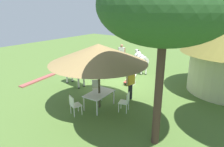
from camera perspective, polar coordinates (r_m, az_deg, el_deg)
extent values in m
plane|color=#4D6C2F|center=(12.82, 1.44, -2.67)|extent=(36.00, 36.00, 0.00)
cylinder|color=#443D2B|center=(9.39, -3.65, -3.44)|extent=(0.10, 0.10, 2.20)
cone|color=olive|center=(8.95, -3.84, 5.66)|extent=(4.38, 4.38, 0.84)
cube|color=silver|center=(9.54, -3.60, -5.56)|extent=(1.52, 0.95, 0.04)
cylinder|color=silver|center=(10.00, 0.50, -6.69)|extent=(0.06, 0.06, 0.70)
cylinder|color=silver|center=(9.01, -4.25, -9.69)|extent=(0.06, 0.06, 0.70)
cylinder|color=silver|center=(10.39, -2.96, -5.73)|extent=(0.06, 0.06, 0.70)
cylinder|color=silver|center=(9.43, -7.88, -8.46)|extent=(0.06, 0.06, 0.70)
cube|color=white|center=(9.31, 3.31, -8.01)|extent=(0.55, 0.54, 0.04)
cube|color=white|center=(9.17, 4.48, -6.90)|extent=(0.43, 0.18, 0.45)
cylinder|color=white|center=(9.29, 1.88, -9.60)|extent=(0.04, 0.04, 0.45)
cylinder|color=white|center=(9.61, 2.53, -8.60)|extent=(0.04, 0.04, 0.45)
cylinder|color=white|center=(9.21, 4.06, -9.91)|extent=(0.04, 0.04, 0.45)
cylinder|color=white|center=(9.53, 4.64, -8.89)|extent=(0.04, 0.04, 0.45)
cube|color=white|center=(10.73, -4.32, -4.37)|extent=(0.61, 0.61, 0.04)
cube|color=white|center=(10.82, -4.46, -2.89)|extent=(0.35, 0.33, 0.45)
cylinder|color=white|center=(10.67, -3.17, -5.79)|extent=(0.04, 0.04, 0.45)
cylinder|color=white|center=(10.64, -5.21, -5.92)|extent=(0.04, 0.04, 0.45)
cylinder|color=white|center=(11.00, -3.40, -5.04)|extent=(0.04, 0.04, 0.45)
cylinder|color=white|center=(10.97, -5.38, -5.17)|extent=(0.04, 0.04, 0.45)
cube|color=white|center=(9.18, -10.07, -8.68)|extent=(0.54, 0.56, 0.04)
cube|color=white|center=(9.02, -11.26, -7.68)|extent=(0.19, 0.43, 0.45)
cylinder|color=white|center=(9.50, -9.46, -9.20)|extent=(0.04, 0.04, 0.45)
cylinder|color=white|center=(9.19, -8.46, -10.14)|extent=(0.04, 0.04, 0.45)
cylinder|color=white|center=(9.38, -11.49, -9.71)|extent=(0.04, 0.04, 0.45)
cylinder|color=white|center=(9.06, -10.55, -10.68)|extent=(0.04, 0.04, 0.45)
cylinder|color=#23222A|center=(10.50, 4.86, -5.17)|extent=(0.12, 0.12, 0.81)
cylinder|color=#23222A|center=(10.60, 5.41, -4.96)|extent=(0.12, 0.12, 0.81)
cube|color=gold|center=(10.30, 5.24, -1.52)|extent=(0.47, 0.29, 0.57)
cylinder|color=beige|center=(10.12, 4.26, -1.74)|extent=(0.08, 0.08, 0.54)
cylinder|color=beige|center=(10.47, 6.20, -1.13)|extent=(0.08, 0.08, 0.54)
sphere|color=beige|center=(10.17, 5.31, 0.69)|extent=(0.22, 0.22, 0.22)
cylinder|color=black|center=(16.43, 2.94, 3.62)|extent=(0.13, 0.13, 0.88)
cylinder|color=black|center=(16.48, 2.42, 3.67)|extent=(0.13, 0.13, 0.88)
cube|color=beige|center=(16.28, 2.72, 6.22)|extent=(0.33, 0.52, 0.63)
cylinder|color=#98674A|center=(16.19, 3.62, 6.20)|extent=(0.09, 0.09, 0.59)
cylinder|color=#98674A|center=(16.37, 1.83, 6.36)|extent=(0.09, 0.09, 0.59)
sphere|color=#98674A|center=(16.19, 2.74, 7.79)|extent=(0.24, 0.24, 0.24)
cube|color=#CE4137|center=(12.45, 4.83, -2.29)|extent=(0.61, 0.59, 0.03)
cube|color=silver|center=(12.60, 5.38, -0.90)|extent=(0.57, 0.58, 0.37)
cube|color=beige|center=(12.44, 6.01, -2.89)|extent=(0.61, 0.12, 0.22)
cube|color=beige|center=(12.63, 3.85, -2.48)|extent=(0.61, 0.12, 0.22)
cylinder|color=silver|center=(15.01, -3.12, 4.38)|extent=(1.72, 1.37, 0.72)
cylinder|color=black|center=(14.71, -3.37, 4.10)|extent=(0.41, 0.68, 0.73)
cylinder|color=black|center=(15.28, -2.90, 4.63)|extent=(0.41, 0.68, 0.73)
cylinder|color=silver|center=(15.72, -2.55, 5.69)|extent=(0.64, 0.55, 0.52)
cube|color=silver|center=(15.95, -2.36, 6.47)|extent=(0.44, 0.35, 0.20)
cube|color=black|center=(16.13, -2.24, 6.49)|extent=(0.16, 0.16, 0.12)
cube|color=black|center=(15.68, -2.56, 6.41)|extent=(0.34, 0.21, 0.28)
cylinder|color=silver|center=(15.77, -3.34, 2.69)|extent=(0.11, 0.11, 0.72)
cylinder|color=black|center=(15.86, -3.32, 1.54)|extent=(0.13, 0.13, 0.06)
cylinder|color=silver|center=(15.70, -1.93, 2.64)|extent=(0.11, 0.11, 0.72)
cylinder|color=black|center=(15.79, -1.92, 1.48)|extent=(0.13, 0.13, 0.06)
cylinder|color=silver|center=(14.65, -4.30, 1.47)|extent=(0.11, 0.11, 0.72)
cylinder|color=black|center=(14.75, -4.27, 0.24)|extent=(0.13, 0.13, 0.06)
cylinder|color=silver|center=(14.57, -2.79, 1.40)|extent=(0.11, 0.11, 0.72)
cylinder|color=black|center=(14.67, -2.77, 0.17)|extent=(0.13, 0.13, 0.06)
cylinder|color=black|center=(14.25, -3.79, 3.20)|extent=(0.23, 0.15, 0.53)
cylinder|color=silver|center=(14.81, 8.20, 4.13)|extent=(1.54, 1.59, 0.60)
cylinder|color=black|center=(14.52, 8.60, 3.83)|extent=(0.50, 0.48, 0.61)
cylinder|color=black|center=(15.08, 7.86, 4.40)|extent=(0.50, 0.48, 0.61)
cylinder|color=silver|center=(15.52, 7.31, 5.49)|extent=(0.56, 0.57, 0.48)
cube|color=silver|center=(15.75, 7.04, 6.28)|extent=(0.40, 0.41, 0.20)
cube|color=black|center=(15.92, 6.84, 6.31)|extent=(0.17, 0.17, 0.12)
cube|color=black|center=(15.48, 7.34, 6.22)|extent=(0.28, 0.29, 0.28)
cylinder|color=silver|center=(15.49, 6.82, 2.43)|extent=(0.11, 0.11, 0.79)
cylinder|color=black|center=(15.59, 6.77, 1.14)|extent=(0.13, 0.13, 0.06)
cylinder|color=silver|center=(15.58, 7.99, 2.48)|extent=(0.11, 0.11, 0.79)
cylinder|color=black|center=(15.69, 7.93, 1.20)|extent=(0.13, 0.13, 0.06)
cylinder|color=silver|center=(14.36, 8.22, 1.12)|extent=(0.11, 0.11, 0.79)
cylinder|color=black|center=(14.47, 8.15, -0.25)|extent=(0.13, 0.13, 0.06)
cylinder|color=silver|center=(14.47, 9.47, 1.19)|extent=(0.11, 0.11, 0.79)
cylinder|color=black|center=(14.58, 9.39, -0.18)|extent=(0.13, 0.13, 0.06)
cylinder|color=black|center=(14.05, 9.26, 2.90)|extent=(0.20, 0.21, 0.53)
cylinder|color=silver|center=(12.41, -10.42, 1.09)|extent=(0.91, 1.65, 0.71)
cylinder|color=black|center=(12.66, -11.25, 1.38)|extent=(0.73, 0.17, 0.73)
cylinder|color=black|center=(12.19, -9.65, 0.82)|extent=(0.73, 0.17, 0.73)
cylinder|color=silver|center=(11.75, -8.24, 1.16)|extent=(0.39, 0.59, 0.52)
cube|color=silver|center=(11.50, -7.42, 1.64)|extent=(0.23, 0.42, 0.20)
cube|color=black|center=(11.37, -6.84, 1.32)|extent=(0.13, 0.13, 0.12)
cube|color=black|center=(11.70, -8.28, 2.10)|extent=(0.09, 0.37, 0.28)
cylinder|color=silver|center=(12.26, -7.89, -2.06)|extent=(0.11, 0.11, 0.71)
cylinder|color=black|center=(12.37, -7.82, -3.46)|extent=(0.13, 0.13, 0.06)
cylinder|color=silver|center=(12.04, -9.36, -2.51)|extent=(0.11, 0.11, 0.71)
cylinder|color=black|center=(12.16, -9.28, -3.94)|extent=(0.13, 0.13, 0.06)
cylinder|color=silver|center=(13.17, -11.10, -0.79)|extent=(0.11, 0.11, 0.71)
cylinder|color=black|center=(13.28, -11.01, -2.11)|extent=(0.13, 0.13, 0.06)
cylinder|color=silver|center=(12.97, -12.51, -1.19)|extent=(0.11, 0.11, 0.71)
cylinder|color=black|center=(13.08, -12.42, -2.53)|extent=(0.13, 0.13, 0.06)
cylinder|color=black|center=(13.11, -12.53, 1.41)|extent=(0.08, 0.24, 0.53)
cylinder|color=#433027|center=(6.86, 12.82, -6.38)|extent=(0.27, 0.27, 3.50)
ellipsoid|color=#264D22|center=(6.27, 14.70, 17.97)|extent=(3.96, 3.96, 2.37)
cube|color=#9B4D46|center=(14.08, -19.89, -1.68)|extent=(2.82, 0.82, 0.08)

